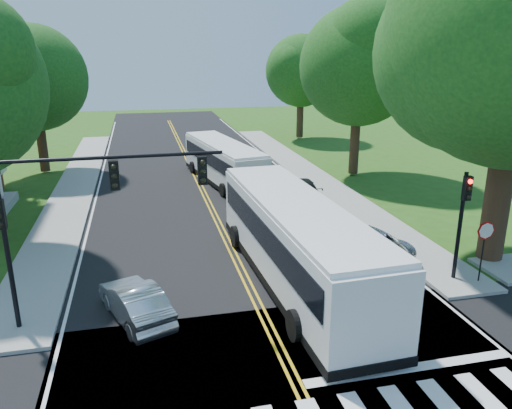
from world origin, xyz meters
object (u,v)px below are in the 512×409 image
object	(u,v)px
signal_ne	(463,212)
hatchback	(136,302)
suv	(360,241)
signal_nw	(79,202)
bus_lead	(296,241)
dark_sedan	(300,189)
bus_follow	(223,162)

from	to	relation	value
signal_ne	hatchback	size ratio (longest dim) A/B	1.09
suv	signal_nw	bearing A→B (deg)	-3.53
signal_ne	bus_lead	size ratio (longest dim) A/B	0.33
suv	dark_sedan	bearing A→B (deg)	-110.48
hatchback	dark_sedan	world-z (taller)	dark_sedan
signal_nw	dark_sedan	bearing A→B (deg)	47.03
signal_ne	bus_lead	distance (m)	6.57
signal_ne	suv	xyz separation A→B (m)	(-2.60, 3.37, -2.27)
suv	signal_ne	bearing A→B (deg)	107.66
signal_nw	bus_lead	xyz separation A→B (m)	(7.75, 1.42, -2.58)
dark_sedan	bus_lead	bearing A→B (deg)	76.28
signal_nw	hatchback	distance (m)	3.99
signal_nw	dark_sedan	xyz separation A→B (m)	(11.54, 12.39, -3.69)
signal_nw	hatchback	xyz separation A→B (m)	(1.49, -0.10, -3.70)
bus_follow	suv	distance (m)	14.74
bus_lead	dark_sedan	world-z (taller)	bus_lead
signal_ne	signal_nw	bearing A→B (deg)	-179.95
signal_nw	hatchback	world-z (taller)	signal_nw
signal_nw	hatchback	bearing A→B (deg)	-4.01
bus_lead	suv	xyz separation A→B (m)	(3.71, 1.96, -1.10)
signal_ne	bus_lead	xyz separation A→B (m)	(-6.31, 1.41, -1.17)
signal_nw	signal_ne	xyz separation A→B (m)	(14.06, 0.01, -1.41)
signal_ne	suv	bearing A→B (deg)	127.62
bus_follow	dark_sedan	world-z (taller)	bus_follow
suv	dark_sedan	distance (m)	9.01
signal_nw	suv	distance (m)	12.50
signal_nw	bus_follow	world-z (taller)	signal_nw
bus_lead	signal_nw	bearing A→B (deg)	7.94
signal_ne	dark_sedan	world-z (taller)	signal_ne
dark_sedan	bus_follow	bearing A→B (deg)	-47.14
signal_nw	bus_lead	distance (m)	8.29
signal_ne	hatchback	world-z (taller)	signal_ne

